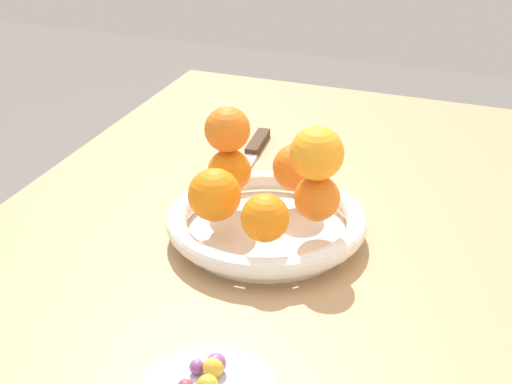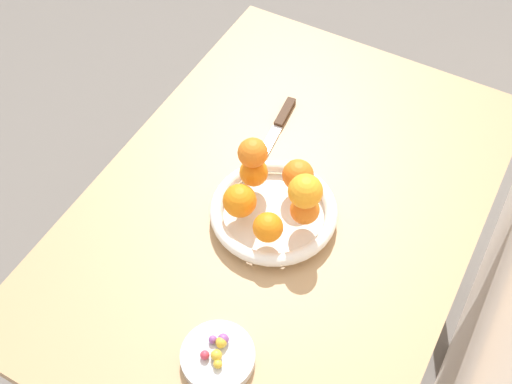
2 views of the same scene
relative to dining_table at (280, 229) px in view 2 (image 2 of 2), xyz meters
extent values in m
plane|color=slate|center=(0.00, 0.00, -0.65)|extent=(6.00, 6.00, 0.00)
cube|color=tan|center=(0.00, 0.00, 0.07)|extent=(1.10, 0.76, 0.04)
cylinder|color=tan|center=(-0.49, -0.32, -0.30)|extent=(0.05, 0.05, 0.70)
cylinder|color=tan|center=(-0.49, 0.32, -0.30)|extent=(0.05, 0.05, 0.70)
cylinder|color=white|center=(0.04, 0.00, 0.10)|extent=(0.21, 0.21, 0.01)
torus|color=white|center=(0.04, 0.00, 0.12)|extent=(0.26, 0.26, 0.03)
cylinder|color=silver|center=(0.35, 0.06, 0.10)|extent=(0.13, 0.13, 0.02)
sphere|color=orange|center=(0.03, 0.06, 0.16)|extent=(0.06, 0.06, 0.06)
sphere|color=orange|center=(-0.03, 0.02, 0.16)|extent=(0.06, 0.06, 0.06)
sphere|color=orange|center=(0.00, -0.07, 0.16)|extent=(0.06, 0.06, 0.06)
sphere|color=orange|center=(0.08, -0.05, 0.16)|extent=(0.07, 0.07, 0.07)
sphere|color=orange|center=(0.10, 0.02, 0.16)|extent=(0.06, 0.06, 0.06)
sphere|color=orange|center=(0.04, 0.06, 0.22)|extent=(0.07, 0.07, 0.07)
sphere|color=orange|center=(0.00, -0.07, 0.22)|extent=(0.06, 0.06, 0.06)
sphere|color=#4C9947|center=(0.35, 0.06, 0.12)|extent=(0.01, 0.01, 0.01)
sphere|color=gold|center=(0.33, 0.05, 0.12)|extent=(0.02, 0.02, 0.02)
sphere|color=gold|center=(0.35, 0.06, 0.12)|extent=(0.02, 0.02, 0.02)
sphere|color=#8C4C99|center=(0.32, 0.05, 0.12)|extent=(0.02, 0.02, 0.02)
sphere|color=gold|center=(0.37, 0.07, 0.12)|extent=(0.02, 0.02, 0.02)
sphere|color=#C6384C|center=(0.36, 0.04, 0.12)|extent=(0.02, 0.02, 0.02)
sphere|color=#8C4C99|center=(0.33, 0.04, 0.12)|extent=(0.01, 0.01, 0.01)
cube|color=#3F2819|center=(-0.23, -0.11, 0.10)|extent=(0.09, 0.03, 0.01)
cube|color=silver|center=(-0.10, -0.10, 0.09)|extent=(0.17, 0.04, 0.01)
camera|label=1|loc=(0.86, 0.29, 0.61)|focal=55.00mm
camera|label=2|loc=(0.71, 0.33, 1.16)|focal=45.00mm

